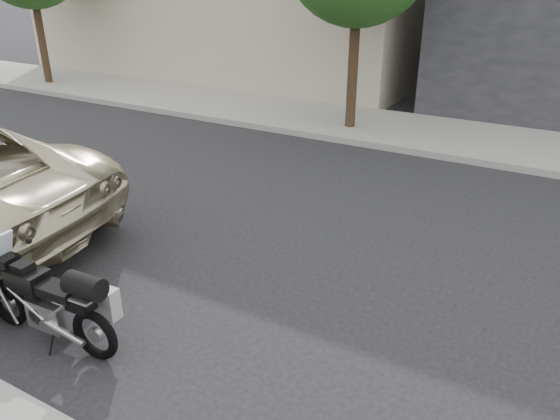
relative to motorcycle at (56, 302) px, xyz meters
The scene contains 3 objects.
ground 3.55m from the motorcycle, 114.96° to the right, with size 120.00×120.00×0.00m, color black.
far_sidewalk 9.80m from the motorcycle, 98.70° to the right, with size 44.00×3.00×0.15m, color gray.
motorcycle is the anchor object (origin of this frame).
Camera 1 is at (-3.03, 6.23, 3.82)m, focal length 35.00 mm.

